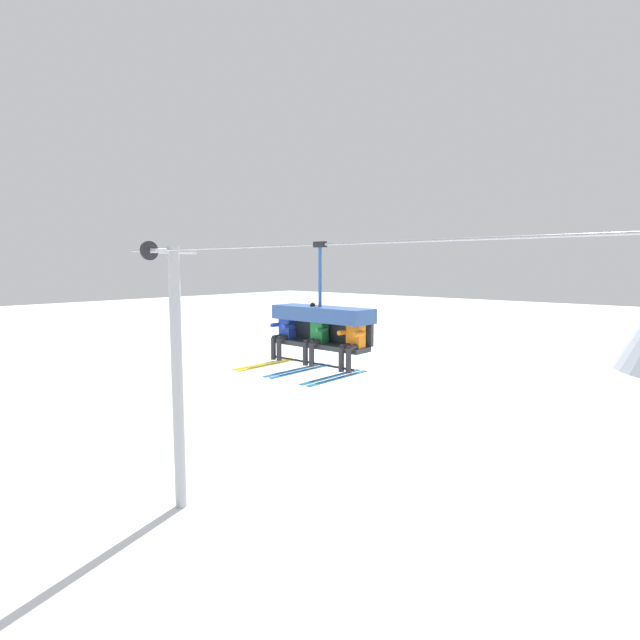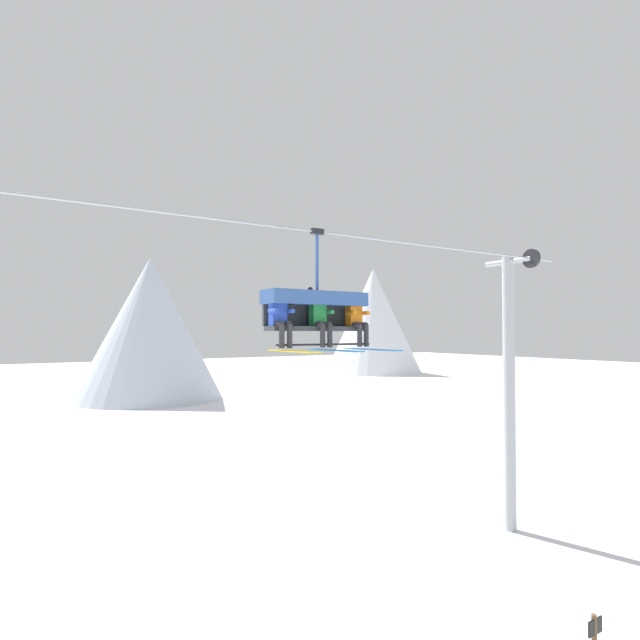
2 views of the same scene
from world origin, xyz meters
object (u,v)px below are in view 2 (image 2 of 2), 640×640
lift_tower_far (510,385)px  skier_blue (281,318)px  skier_green (320,318)px  skier_orange (357,319)px  chairlift_chair (315,305)px

lift_tower_far → skier_blue: size_ratio=4.95×
skier_green → skier_blue: bearing=-179.6°
skier_blue → skier_orange: (1.90, 0.00, 0.00)m
lift_tower_far → chairlift_chair: (-7.35, -0.71, 2.18)m
skier_orange → skier_green: bearing=179.6°
skier_blue → lift_tower_far: bearing=6.4°
lift_tower_far → chairlift_chair: lift_tower_far is taller
lift_tower_far → skier_orange: lift_tower_far is taller
lift_tower_far → chairlift_chair: size_ratio=3.37×
lift_tower_far → skier_green: lift_tower_far is taller
lift_tower_far → skier_green: 7.66m
chairlift_chair → skier_orange: 1.02m
lift_tower_far → skier_green: size_ratio=4.95×
skier_green → chairlift_chair: bearing=89.1°
skier_green → skier_orange: size_ratio=1.00×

